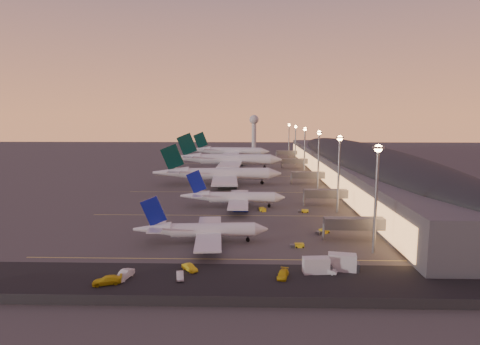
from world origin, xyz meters
name	(u,v)px	position (x,y,z in m)	size (l,w,h in m)	color
ground	(231,212)	(0.00, 0.00, 0.00)	(700.00, 700.00, 0.00)	#484542
airliner_narrow_south	(201,230)	(-5.89, -32.95, 3.20)	(34.65, 31.03, 12.37)	silver
airliner_narrow_north	(233,197)	(0.46, 7.23, 3.45)	(37.19, 33.08, 13.34)	silver
airliner_wide_near	(218,174)	(-8.76, 53.68, 4.99)	(60.62, 55.25, 19.40)	silver
airliner_wide_mid	(226,159)	(-8.38, 109.98, 5.64)	(68.35, 62.16, 21.90)	silver
airliner_wide_far	(229,151)	(-10.01, 171.25, 5.11)	(62.09, 56.81, 19.86)	silver
terminal_building	(358,162)	(61.84, 72.47, 8.78)	(56.35, 255.00, 17.46)	#4A4A4E
light_masts	(310,146)	(36.00, 65.00, 17.55)	(2.20, 217.20, 25.90)	slate
radar_tower	(254,126)	(10.00, 260.00, 21.87)	(9.00, 9.00, 32.50)	silver
service_lane	(217,279)	(0.00, -56.00, 0.01)	(260.00, 16.00, 0.01)	black
lane_markings	(235,190)	(0.00, 40.00, 0.01)	(90.00, 180.36, 0.00)	#D8C659
fence	(211,302)	(0.00, -68.00, 1.00)	(124.00, 0.12, 2.00)	#2D2D30
baggage_tug_a	(298,246)	(18.46, -36.27, 0.46)	(3.45, 1.65, 1.01)	yellow
baggage_tug_b	(323,232)	(26.83, -24.30, 0.55)	(4.15, 3.63, 1.20)	yellow
baggage_tug_c	(304,211)	(24.66, -0.31, 0.47)	(3.59, 1.79, 1.03)	yellow
catering_truck_a	(317,266)	(20.69, -52.46, 1.56)	(6.09, 2.80, 3.33)	silver
catering_truck_b	(344,263)	(26.46, -50.95, 1.67)	(6.70, 3.52, 3.58)	silver
baggage_tug_d	(262,209)	(10.64, 1.59, 0.54)	(3.01, 4.28, 1.19)	yellow
service_van_a	(124,275)	(-18.53, -56.55, 0.86)	(1.83, 5.24, 1.73)	silver
service_van_b	(190,268)	(-6.07, -52.05, 0.71)	(1.49, 4.28, 1.41)	yellow
service_van_c	(180,276)	(-7.37, -56.26, 0.66)	(1.41, 4.03, 1.33)	silver
service_van_d	(283,274)	(13.33, -55.06, 0.69)	(1.94, 4.77, 1.39)	yellow
service_van_e	(327,270)	(22.56, -52.70, 0.70)	(1.48, 4.25, 1.40)	silver
service_van_f	(107,280)	(-21.06, -59.24, 0.82)	(2.29, 5.64, 1.64)	yellow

